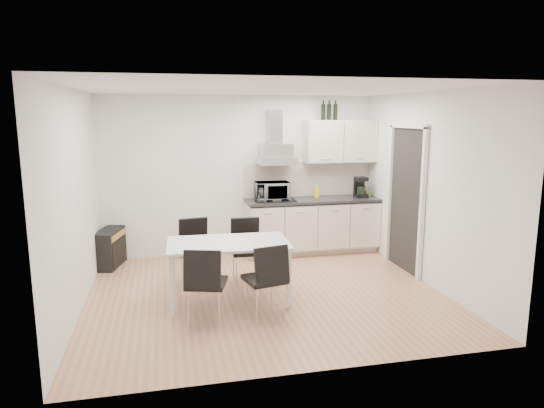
{
  "coord_description": "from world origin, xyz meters",
  "views": [
    {
      "loc": [
        -1.22,
        -5.86,
        2.3
      ],
      "look_at": [
        0.18,
        0.43,
        1.1
      ],
      "focal_mm": 32.0,
      "sensor_mm": 36.0,
      "label": 1
    }
  ],
  "objects_px": {
    "kitchenette": "(314,204)",
    "dining_table": "(228,248)",
    "chair_far_right": "(247,252)",
    "chair_near_right": "(264,280)",
    "floor_speaker": "(186,247)",
    "chair_far_left": "(197,252)",
    "chair_near_left": "(207,284)",
    "guitar_amp": "(110,248)"
  },
  "relations": [
    {
      "from": "kitchenette",
      "to": "dining_table",
      "type": "height_order",
      "value": "kitchenette"
    },
    {
      "from": "dining_table",
      "to": "chair_far_right",
      "type": "relative_size",
      "value": 1.72
    },
    {
      "from": "chair_near_right",
      "to": "floor_speaker",
      "type": "relative_size",
      "value": 2.82
    },
    {
      "from": "dining_table",
      "to": "chair_near_right",
      "type": "height_order",
      "value": "chair_near_right"
    },
    {
      "from": "chair_far_left",
      "to": "chair_far_right",
      "type": "height_order",
      "value": "same"
    },
    {
      "from": "chair_far_left",
      "to": "chair_far_right",
      "type": "distance_m",
      "value": 0.69
    },
    {
      "from": "chair_far_right",
      "to": "chair_near_right",
      "type": "xyz_separation_m",
      "value": [
        -0.0,
        -1.18,
        0.0
      ]
    },
    {
      "from": "dining_table",
      "to": "chair_far_right",
      "type": "distance_m",
      "value": 0.72
    },
    {
      "from": "dining_table",
      "to": "chair_far_left",
      "type": "distance_m",
      "value": 0.83
    },
    {
      "from": "chair_far_left",
      "to": "chair_near_left",
      "type": "distance_m",
      "value": 1.31
    },
    {
      "from": "chair_near_left",
      "to": "kitchenette",
      "type": "bearing_deg",
      "value": 66.97
    },
    {
      "from": "chair_far_right",
      "to": "floor_speaker",
      "type": "relative_size",
      "value": 2.82
    },
    {
      "from": "floor_speaker",
      "to": "guitar_amp",
      "type": "bearing_deg",
      "value": 177.3
    },
    {
      "from": "dining_table",
      "to": "chair_near_right",
      "type": "relative_size",
      "value": 1.72
    },
    {
      "from": "chair_near_right",
      "to": "kitchenette",
      "type": "bearing_deg",
      "value": 48.34
    },
    {
      "from": "chair_far_left",
      "to": "chair_near_left",
      "type": "height_order",
      "value": "same"
    },
    {
      "from": "floor_speaker",
      "to": "kitchenette",
      "type": "bearing_deg",
      "value": -19.37
    },
    {
      "from": "chair_near_left",
      "to": "guitar_amp",
      "type": "xyz_separation_m",
      "value": [
        -1.27,
        2.34,
        -0.15
      ]
    },
    {
      "from": "dining_table",
      "to": "chair_far_right",
      "type": "bearing_deg",
      "value": 62.84
    },
    {
      "from": "chair_near_left",
      "to": "floor_speaker",
      "type": "xyz_separation_m",
      "value": [
        -0.11,
        2.59,
        -0.28
      ]
    },
    {
      "from": "kitchenette",
      "to": "guitar_amp",
      "type": "bearing_deg",
      "value": -178.52
    },
    {
      "from": "chair_far_right",
      "to": "floor_speaker",
      "type": "xyz_separation_m",
      "value": [
        -0.77,
        1.42,
        -0.28
      ]
    },
    {
      "from": "chair_far_left",
      "to": "chair_near_right",
      "type": "relative_size",
      "value": 1.0
    },
    {
      "from": "kitchenette",
      "to": "chair_near_right",
      "type": "height_order",
      "value": "kitchenette"
    },
    {
      "from": "dining_table",
      "to": "chair_near_left",
      "type": "relative_size",
      "value": 1.72
    },
    {
      "from": "kitchenette",
      "to": "dining_table",
      "type": "relative_size",
      "value": 1.67
    },
    {
      "from": "chair_far_right",
      "to": "guitar_amp",
      "type": "height_order",
      "value": "chair_far_right"
    },
    {
      "from": "chair_near_right",
      "to": "floor_speaker",
      "type": "xyz_separation_m",
      "value": [
        -0.77,
        2.6,
        -0.28
      ]
    },
    {
      "from": "kitchenette",
      "to": "chair_far_right",
      "type": "xyz_separation_m",
      "value": [
        -1.34,
        -1.25,
        -0.39
      ]
    },
    {
      "from": "dining_table",
      "to": "chair_near_right",
      "type": "xyz_separation_m",
      "value": [
        0.33,
        -0.59,
        -0.23
      ]
    },
    {
      "from": "chair_far_right",
      "to": "guitar_amp",
      "type": "relative_size",
      "value": 1.2
    },
    {
      "from": "dining_table",
      "to": "floor_speaker",
      "type": "bearing_deg",
      "value": 104.59
    },
    {
      "from": "chair_far_left",
      "to": "chair_far_right",
      "type": "relative_size",
      "value": 1.0
    },
    {
      "from": "chair_near_left",
      "to": "chair_near_right",
      "type": "relative_size",
      "value": 1.0
    },
    {
      "from": "dining_table",
      "to": "chair_near_left",
      "type": "bearing_deg",
      "value": -116.62
    },
    {
      "from": "floor_speaker",
      "to": "chair_near_right",
      "type": "bearing_deg",
      "value": -88.46
    },
    {
      "from": "chair_far_left",
      "to": "floor_speaker",
      "type": "height_order",
      "value": "chair_far_left"
    },
    {
      "from": "chair_near_right",
      "to": "floor_speaker",
      "type": "bearing_deg",
      "value": 93.62
    },
    {
      "from": "chair_far_left",
      "to": "guitar_amp",
      "type": "xyz_separation_m",
      "value": [
        -1.25,
        1.04,
        -0.15
      ]
    },
    {
      "from": "chair_near_right",
      "to": "chair_far_left",
      "type": "bearing_deg",
      "value": 104.2
    },
    {
      "from": "kitchenette",
      "to": "floor_speaker",
      "type": "height_order",
      "value": "kitchenette"
    },
    {
      "from": "chair_near_right",
      "to": "floor_speaker",
      "type": "distance_m",
      "value": 2.73
    }
  ]
}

